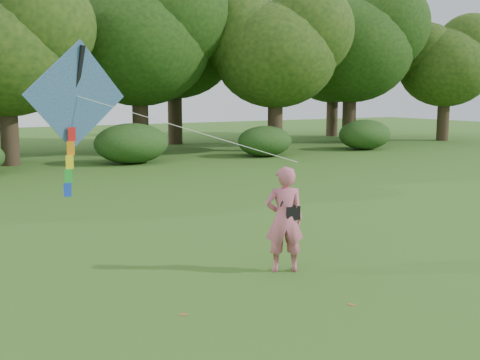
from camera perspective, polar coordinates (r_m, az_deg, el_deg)
ground at (r=11.38m, az=6.55°, el=-8.66°), size 100.00×100.00×0.00m
man_kite_flyer at (r=11.15m, az=4.23°, el=-3.74°), size 0.85×0.73×1.97m
crossbody_bag at (r=11.17m, az=4.81°, el=-3.05°), size 0.43×0.20×0.75m
flying_kite at (r=11.61m, az=-15.27°, el=7.43°), size 4.43×2.57×2.89m
tree_line at (r=32.72m, az=-15.73°, el=12.08°), size 54.70×15.30×9.48m
shrub_band at (r=27.07m, az=-17.47°, el=2.78°), size 39.15×3.22×1.88m
fallen_leaves at (r=13.10m, az=1.97°, el=-6.29°), size 9.92×15.30×0.01m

